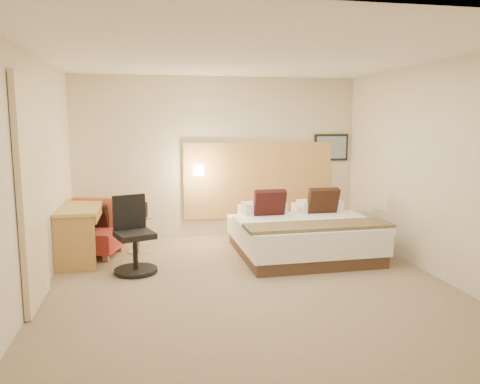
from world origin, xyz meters
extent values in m
cube|color=#806E56|center=(0.00, 0.00, -0.01)|extent=(4.80, 5.00, 0.02)
cube|color=white|center=(0.00, 0.00, 2.71)|extent=(4.80, 5.00, 0.02)
cube|color=beige|center=(0.00, 2.51, 1.35)|extent=(4.80, 0.02, 2.70)
cube|color=beige|center=(0.00, -2.51, 1.35)|extent=(4.80, 0.02, 2.70)
cube|color=beige|center=(-2.41, 0.00, 1.35)|extent=(0.02, 5.00, 2.70)
cube|color=beige|center=(2.41, 0.00, 1.35)|extent=(0.02, 5.00, 2.70)
cube|color=tan|center=(0.70, 2.47, 0.95)|extent=(2.60, 0.04, 1.30)
cube|color=black|center=(2.02, 2.48, 1.50)|extent=(0.62, 0.03, 0.47)
cube|color=#748BA0|center=(2.02, 2.46, 1.50)|extent=(0.54, 0.01, 0.39)
cylinder|color=silver|center=(-0.35, 2.42, 1.15)|extent=(0.02, 0.12, 0.02)
cube|color=#F9E8C2|center=(-0.35, 2.36, 1.15)|extent=(0.15, 0.15, 0.15)
cube|color=beige|center=(-2.36, -0.25, 1.22)|extent=(0.06, 0.90, 2.42)
cylinder|color=#99B9ED|center=(-1.40, 1.69, 0.65)|extent=(0.06, 0.06, 0.20)
cylinder|color=#94B4E4|center=(-1.35, 1.70, 0.65)|extent=(0.06, 0.06, 0.20)
cube|color=#372016|center=(-1.26, 1.64, 0.66)|extent=(0.13, 0.05, 0.22)
cube|color=#432E21|center=(1.04, 1.09, 0.09)|extent=(1.88, 1.88, 0.17)
cube|color=white|center=(1.04, 1.09, 0.31)|extent=(1.94, 1.94, 0.28)
cube|color=white|center=(1.05, 0.82, 0.50)|extent=(1.98, 1.41, 0.09)
cube|color=white|center=(0.57, 1.78, 0.54)|extent=(0.67, 0.37, 0.17)
cube|color=white|center=(1.48, 1.80, 0.54)|extent=(0.67, 0.37, 0.17)
cube|color=silver|center=(0.58, 1.53, 0.63)|extent=(0.67, 0.37, 0.17)
cube|color=white|center=(1.48, 1.55, 0.63)|extent=(0.67, 0.37, 0.17)
cube|color=black|center=(0.61, 1.35, 0.71)|extent=(0.48, 0.27, 0.49)
cube|color=black|center=(1.46, 1.36, 0.71)|extent=(0.48, 0.27, 0.49)
cube|color=#B97326|center=(1.05, 0.45, 0.57)|extent=(2.00, 0.57, 0.05)
cube|color=#AE7E52|center=(-2.38, 1.42, 0.05)|extent=(0.10, 0.10, 0.10)
cube|color=#A5764D|center=(-1.79, 1.24, 0.05)|extent=(0.10, 0.10, 0.10)
cube|color=tan|center=(-2.23, 1.94, 0.05)|extent=(0.10, 0.10, 0.10)
cube|color=#A86D4F|center=(-1.63, 1.77, 0.05)|extent=(0.10, 0.10, 0.10)
cube|color=#B83531|center=(-2.01, 1.59, 0.24)|extent=(0.93, 0.87, 0.29)
cube|color=#B35530|center=(-1.93, 1.86, 0.60)|extent=(0.78, 0.33, 0.44)
cube|color=black|center=(-1.96, 1.76, 0.53)|extent=(0.40, 0.28, 0.38)
cylinder|color=white|center=(-1.34, 1.66, 0.01)|extent=(0.34, 0.34, 0.02)
cylinder|color=silver|center=(-1.34, 1.66, 0.28)|extent=(0.04, 0.04, 0.51)
cylinder|color=white|center=(-1.34, 1.66, 0.54)|extent=(0.50, 0.50, 0.01)
cube|color=tan|center=(-2.14, 1.41, 0.76)|extent=(0.58, 1.26, 0.04)
cube|color=#AE8544|center=(-2.13, 0.82, 0.37)|extent=(0.52, 0.05, 0.74)
cube|color=#B68147|center=(-2.14, 1.99, 0.37)|extent=(0.52, 0.05, 0.74)
cube|color=#A58640|center=(-2.09, 1.41, 0.68)|extent=(0.48, 1.17, 0.10)
cylinder|color=black|center=(-1.36, 0.67, 0.03)|extent=(0.72, 0.72, 0.04)
cylinder|color=black|center=(-1.36, 0.67, 0.27)|extent=(0.08, 0.08, 0.43)
cube|color=black|center=(-1.36, 0.67, 0.51)|extent=(0.58, 0.58, 0.08)
cube|color=black|center=(-1.43, 0.86, 0.78)|extent=(0.42, 0.19, 0.45)
camera|label=1|loc=(-1.13, -5.37, 1.96)|focal=35.00mm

